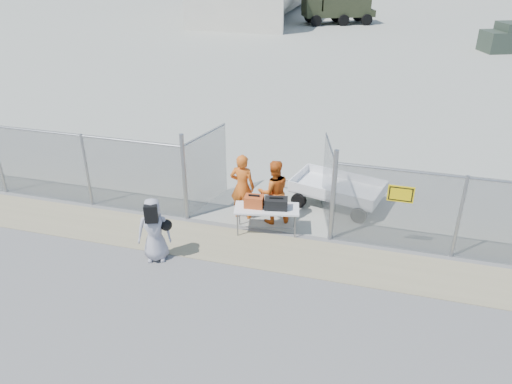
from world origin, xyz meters
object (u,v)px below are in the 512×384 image
(security_worker_left, at_px, (242,187))
(utility_trailer, at_px, (337,192))
(folding_table, at_px, (267,220))
(visitor, at_px, (154,230))
(security_worker_right, at_px, (274,192))

(security_worker_left, relative_size, utility_trailer, 0.57)
(folding_table, bearing_deg, utility_trailer, 39.65)
(security_worker_left, xyz_separation_m, visitor, (-1.44, -2.49, -0.13))
(security_worker_right, bearing_deg, folding_table, 59.45)
(security_worker_left, relative_size, security_worker_right, 1.04)
(folding_table, distance_m, security_worker_right, 0.80)
(visitor, bearing_deg, security_worker_left, 40.54)
(utility_trailer, bearing_deg, security_worker_left, -135.42)
(folding_table, relative_size, visitor, 1.03)
(folding_table, distance_m, utility_trailer, 2.60)
(security_worker_left, xyz_separation_m, utility_trailer, (2.44, 1.48, -0.55))
(folding_table, height_order, utility_trailer, utility_trailer)
(folding_table, distance_m, visitor, 3.02)
(folding_table, relative_size, security_worker_right, 0.93)
(security_worker_right, xyz_separation_m, utility_trailer, (1.57, 1.46, -0.51))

